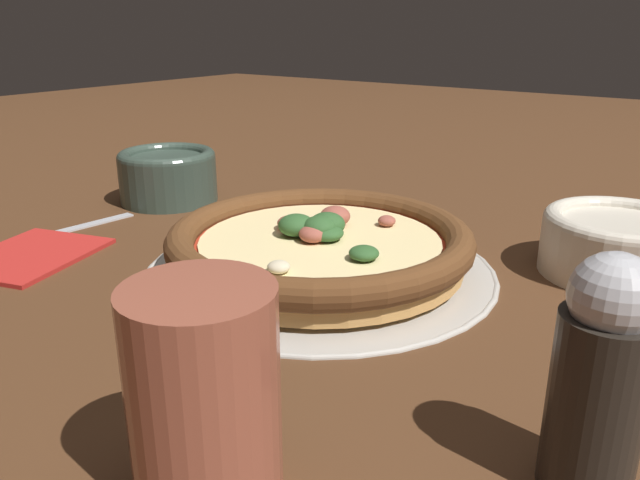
% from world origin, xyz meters
% --- Properties ---
extents(ground_plane, '(3.00, 3.00, 0.00)m').
position_xyz_m(ground_plane, '(0.00, 0.00, 0.00)').
color(ground_plane, '#4C2D19').
extents(pizza_tray, '(0.30, 0.30, 0.01)m').
position_xyz_m(pizza_tray, '(0.00, 0.00, 0.00)').
color(pizza_tray, '#B7B2A8').
rests_on(pizza_tray, ground_plane).
extents(pizza, '(0.26, 0.26, 0.04)m').
position_xyz_m(pizza, '(-0.00, -0.00, 0.03)').
color(pizza, tan).
rests_on(pizza, pizza_tray).
extents(bowl_near, '(0.13, 0.13, 0.05)m').
position_xyz_m(bowl_near, '(-0.14, 0.21, 0.03)').
color(bowl_near, beige).
rests_on(bowl_near, ground_plane).
extents(bowl_far, '(0.11, 0.11, 0.06)m').
position_xyz_m(bowl_far, '(-0.07, -0.28, 0.03)').
color(bowl_far, '#334238').
rests_on(bowl_far, ground_plane).
extents(drinking_cup, '(0.07, 0.07, 0.10)m').
position_xyz_m(drinking_cup, '(0.25, 0.12, 0.05)').
color(drinking_cup, brown).
rests_on(drinking_cup, ground_plane).
extents(napkin, '(0.14, 0.13, 0.01)m').
position_xyz_m(napkin, '(0.13, -0.23, 0.00)').
color(napkin, '#B2231E').
rests_on(napkin, ground_plane).
extents(fork, '(0.18, 0.03, 0.00)m').
position_xyz_m(fork, '(0.09, -0.28, 0.00)').
color(fork, '#B7B7BC').
rests_on(fork, ground_plane).
extents(pepper_shaker, '(0.04, 0.04, 0.12)m').
position_xyz_m(pepper_shaker, '(0.14, 0.25, 0.06)').
color(pepper_shaker, black).
rests_on(pepper_shaker, ground_plane).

